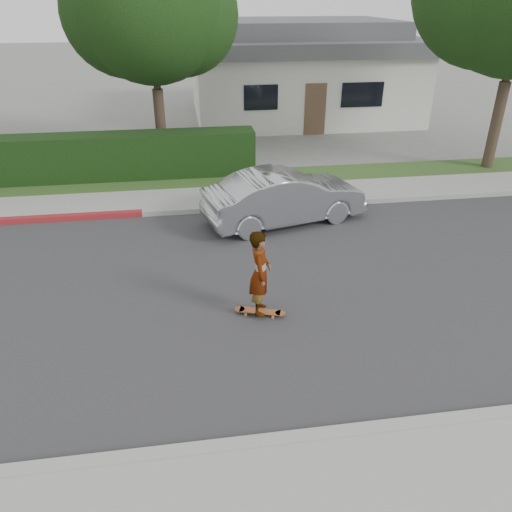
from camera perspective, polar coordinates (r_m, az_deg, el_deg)
The scene contains 12 objects.
ground at distance 10.50m, azimuth -19.42°, elevation -4.76°, with size 120.00×120.00×0.00m, color slate.
road at distance 10.49m, azimuth -19.43°, elevation -4.74°, with size 60.00×8.00×0.01m, color #2D2D30.
curb_near at distance 7.39m, azimuth -24.72°, elevation -21.46°, with size 60.00×0.20×0.15m, color #9E9E99.
curb_far at distance 14.06m, azimuth -16.92°, elevation 4.45°, with size 60.00×0.20×0.15m, color #9E9E99.
sidewalk_far at distance 14.89m, azimuth -16.52°, elevation 5.76°, with size 60.00×1.60×0.12m, color gray.
planting_strip at distance 16.38m, azimuth -15.91°, elevation 7.81°, with size 60.00×1.60×0.10m, color #2D4C1E.
hedge at distance 17.39m, azimuth -25.96°, elevation 9.66°, with size 15.00×1.00×1.50m, color black.
tree_center at distance 17.94m, azimuth -12.01°, elevation 25.83°, with size 5.66×4.84×7.44m.
house at distance 25.61m, azimuth 4.98°, elevation 20.42°, with size 10.60×8.60×4.30m.
skateboard at distance 9.42m, azimuth 0.45°, elevation -6.34°, with size 0.97×0.48×0.09m.
skateboarder at distance 8.98m, azimuth 0.47°, elevation -1.94°, with size 0.60×0.39×1.64m, color white.
car_silver at distance 13.03m, azimuth 3.31°, elevation 6.74°, with size 1.47×4.20×1.38m, color #AFB1B6.
Camera 1 is at (2.22, -8.73, 5.39)m, focal length 35.00 mm.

